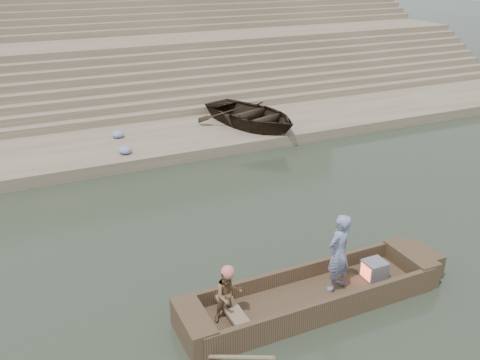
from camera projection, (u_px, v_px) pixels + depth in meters
ground at (365, 221)px, 13.86m from camera, size 120.00×120.00×0.00m
lower_landing at (240, 130)px, 20.43m from camera, size 32.00×4.00×0.40m
mid_landing at (179, 65)px, 26.18m from camera, size 32.00×3.00×2.80m
upper_landing at (141, 25)px, 31.52m from camera, size 32.00×3.00×5.20m
ghat_steps at (168, 52)px, 27.42m from camera, size 32.00×11.00×5.20m
main_rowboat at (312, 300)px, 10.52m from camera, size 5.00×1.30×0.22m
rowboat_trim at (321, 290)px, 10.52m from camera, size 6.04×2.63×1.79m
standing_man at (339, 253)px, 10.38m from camera, size 0.72×0.57×1.71m
rowing_man at (228, 295)px, 9.59m from camera, size 0.57×0.46×1.12m
television at (374, 270)px, 10.99m from camera, size 0.46×0.42×0.40m
beached_rowboat at (251, 115)px, 20.07m from camera, size 4.28×5.09×0.90m
cloth_bundles at (121, 142)px, 18.13m from camera, size 0.59×2.21×0.26m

